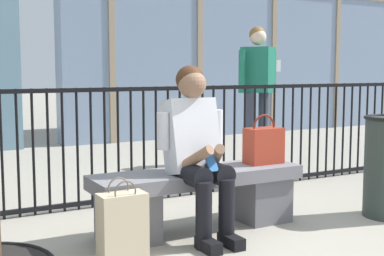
{
  "coord_description": "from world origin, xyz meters",
  "views": [
    {
      "loc": [
        -1.89,
        -3.31,
        1.18
      ],
      "look_at": [
        0.0,
        0.1,
        0.75
      ],
      "focal_mm": 49.44,
      "sensor_mm": 36.0,
      "label": 1
    }
  ],
  "objects_px": {
    "stone_bench": "(199,194)",
    "seated_person_with_phone": "(197,146)",
    "bystander_at_railing": "(257,84)",
    "shopping_bag": "(122,227)",
    "handbag_on_bench": "(264,145)"
  },
  "relations": [
    {
      "from": "handbag_on_bench",
      "to": "shopping_bag",
      "type": "relative_size",
      "value": 0.75
    },
    {
      "from": "seated_person_with_phone",
      "to": "stone_bench",
      "type": "bearing_deg",
      "value": 55.56
    },
    {
      "from": "seated_person_with_phone",
      "to": "shopping_bag",
      "type": "bearing_deg",
      "value": -162.55
    },
    {
      "from": "seated_person_with_phone",
      "to": "handbag_on_bench",
      "type": "xyz_separation_m",
      "value": [
        0.67,
        0.12,
        -0.05
      ]
    },
    {
      "from": "stone_bench",
      "to": "bystander_at_railing",
      "type": "bearing_deg",
      "value": 45.46
    },
    {
      "from": "handbag_on_bench",
      "to": "seated_person_with_phone",
      "type": "bearing_deg",
      "value": -169.93
    },
    {
      "from": "stone_bench",
      "to": "shopping_bag",
      "type": "xyz_separation_m",
      "value": [
        -0.73,
        -0.33,
        -0.05
      ]
    },
    {
      "from": "shopping_bag",
      "to": "seated_person_with_phone",
      "type": "bearing_deg",
      "value": 17.45
    },
    {
      "from": "shopping_bag",
      "to": "bystander_at_railing",
      "type": "xyz_separation_m",
      "value": [
        2.74,
        2.37,
        0.78
      ]
    },
    {
      "from": "stone_bench",
      "to": "seated_person_with_phone",
      "type": "height_order",
      "value": "seated_person_with_phone"
    },
    {
      "from": "stone_bench",
      "to": "handbag_on_bench",
      "type": "distance_m",
      "value": 0.67
    },
    {
      "from": "stone_bench",
      "to": "shopping_bag",
      "type": "bearing_deg",
      "value": -155.64
    },
    {
      "from": "stone_bench",
      "to": "bystander_at_railing",
      "type": "distance_m",
      "value": 2.96
    },
    {
      "from": "stone_bench",
      "to": "seated_person_with_phone",
      "type": "xyz_separation_m",
      "value": [
        -0.09,
        -0.13,
        0.38
      ]
    },
    {
      "from": "bystander_at_railing",
      "to": "seated_person_with_phone",
      "type": "bearing_deg",
      "value": -134.02
    }
  ]
}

